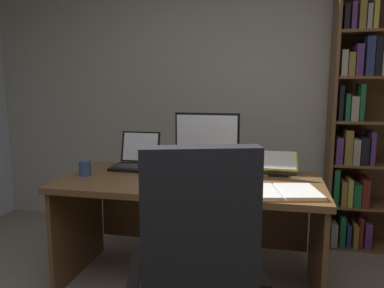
% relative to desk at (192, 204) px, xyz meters
% --- Properties ---
extents(wall_back, '(5.41, 0.12, 2.74)m').
position_rel_desk_xyz_m(wall_back, '(0.20, 1.07, 0.83)').
color(wall_back, '#B2ADA3').
rests_on(wall_back, ground).
extents(desk, '(1.72, 0.79, 0.74)m').
position_rel_desk_xyz_m(desk, '(0.00, 0.00, 0.00)').
color(desk, brown).
rests_on(desk, ground).
extents(bookshelf, '(0.77, 0.33, 2.12)m').
position_rel_desk_xyz_m(bookshelf, '(1.28, 0.83, 0.49)').
color(bookshelf, brown).
rests_on(bookshelf, ground).
extents(office_chair, '(0.69, 0.61, 1.13)m').
position_rel_desk_xyz_m(office_chair, '(0.22, -0.94, -0.06)').
color(office_chair, black).
rests_on(office_chair, ground).
extents(monitor, '(0.47, 0.16, 0.42)m').
position_rel_desk_xyz_m(monitor, '(0.07, 0.19, 0.41)').
color(monitor, black).
rests_on(monitor, desk).
extents(laptop, '(0.31, 0.32, 0.26)m').
position_rel_desk_xyz_m(laptop, '(-0.48, 0.20, 0.25)').
color(laptop, black).
rests_on(laptop, desk).
extents(keyboard, '(0.42, 0.15, 0.02)m').
position_rel_desk_xyz_m(keyboard, '(0.07, -0.24, 0.21)').
color(keyboard, black).
rests_on(keyboard, desk).
extents(computer_mouse, '(0.06, 0.10, 0.04)m').
position_rel_desk_xyz_m(computer_mouse, '(-0.23, -0.24, 0.22)').
color(computer_mouse, black).
rests_on(computer_mouse, desk).
extents(reading_stand_with_book, '(0.27, 0.25, 0.14)m').
position_rel_desk_xyz_m(reading_stand_with_book, '(0.57, 0.24, 0.26)').
color(reading_stand_with_book, black).
rests_on(reading_stand_with_book, desk).
extents(open_binder, '(0.53, 0.41, 0.02)m').
position_rel_desk_xyz_m(open_binder, '(0.57, -0.29, 0.21)').
color(open_binder, orange).
rests_on(open_binder, desk).
extents(notepad, '(0.18, 0.23, 0.01)m').
position_rel_desk_xyz_m(notepad, '(0.28, -0.10, 0.20)').
color(notepad, silver).
rests_on(notepad, desk).
extents(pen, '(0.14, 0.05, 0.01)m').
position_rel_desk_xyz_m(pen, '(0.30, -0.10, 0.21)').
color(pen, navy).
rests_on(pen, notepad).
extents(coffee_mug, '(0.08, 0.08, 0.11)m').
position_rel_desk_xyz_m(coffee_mug, '(-0.73, -0.13, 0.25)').
color(coffee_mug, '#334C7A').
rests_on(coffee_mug, desk).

